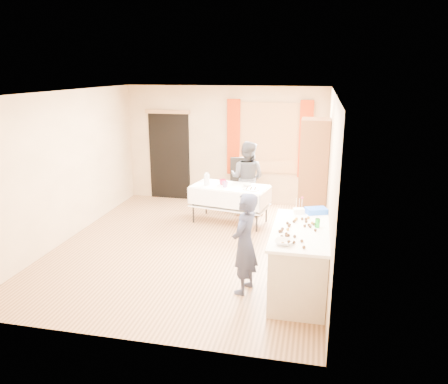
% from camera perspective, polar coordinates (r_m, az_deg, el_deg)
% --- Properties ---
extents(floor, '(4.50, 5.50, 0.02)m').
position_cam_1_polar(floor, '(7.61, -4.32, -7.14)').
color(floor, '#9E7047').
rests_on(floor, ground).
extents(ceiling, '(4.50, 5.50, 0.02)m').
position_cam_1_polar(ceiling, '(7.02, -4.77, 12.97)').
color(ceiling, white).
rests_on(ceiling, floor).
extents(wall_back, '(4.50, 0.02, 2.60)m').
position_cam_1_polar(wall_back, '(9.83, 0.09, 6.14)').
color(wall_back, tan).
rests_on(wall_back, floor).
extents(wall_front, '(4.50, 0.02, 2.60)m').
position_cam_1_polar(wall_front, '(4.74, -14.12, -5.09)').
color(wall_front, tan).
rests_on(wall_front, floor).
extents(wall_left, '(0.02, 5.50, 2.60)m').
position_cam_1_polar(wall_left, '(8.14, -20.00, 3.13)').
color(wall_left, tan).
rests_on(wall_left, floor).
extents(wall_right, '(0.02, 5.50, 2.60)m').
position_cam_1_polar(wall_right, '(6.91, 13.73, 1.53)').
color(wall_right, tan).
rests_on(wall_right, floor).
extents(window_frame, '(1.32, 0.06, 1.52)m').
position_cam_1_polar(window_frame, '(9.60, 5.93, 7.03)').
color(window_frame, olive).
rests_on(window_frame, wall_back).
extents(window_pane, '(1.20, 0.02, 1.40)m').
position_cam_1_polar(window_pane, '(9.58, 5.92, 7.02)').
color(window_pane, white).
rests_on(window_pane, wall_back).
extents(curtain_left, '(0.28, 0.06, 1.65)m').
position_cam_1_polar(curtain_left, '(9.66, 1.26, 7.17)').
color(curtain_left, '#8F2405').
rests_on(curtain_left, wall_back).
extents(curtain_right, '(0.28, 0.06, 1.65)m').
position_cam_1_polar(curtain_right, '(9.50, 10.60, 6.75)').
color(curtain_right, '#8F2405').
rests_on(curtain_right, wall_back).
extents(doorway, '(0.95, 0.04, 2.00)m').
position_cam_1_polar(doorway, '(10.20, -7.13, 4.66)').
color(doorway, black).
rests_on(doorway, floor).
extents(door_lintel, '(1.05, 0.06, 0.08)m').
position_cam_1_polar(door_lintel, '(10.03, -7.39, 10.35)').
color(door_lintel, olive).
rests_on(door_lintel, wall_back).
extents(cabinet, '(0.50, 0.60, 2.11)m').
position_cam_1_polar(cabinet, '(8.08, 11.56, 1.90)').
color(cabinet, brown).
rests_on(cabinet, floor).
extents(counter, '(0.77, 1.62, 0.91)m').
position_cam_1_polar(counter, '(6.05, 9.86, -8.85)').
color(counter, '#BBAE9B').
rests_on(counter, floor).
extents(party_table, '(1.59, 1.02, 0.75)m').
position_cam_1_polar(party_table, '(8.59, 0.79, -1.15)').
color(party_table, black).
rests_on(party_table, floor).
extents(chair, '(0.50, 0.50, 1.10)m').
position_cam_1_polar(chair, '(9.50, 2.07, -0.23)').
color(chair, black).
rests_on(chair, floor).
extents(girl, '(0.67, 0.58, 1.40)m').
position_cam_1_polar(girl, '(5.88, 2.72, -6.73)').
color(girl, '#232742').
rests_on(girl, floor).
extents(woman, '(1.00, 0.91, 1.53)m').
position_cam_1_polar(woman, '(9.06, 3.03, 1.83)').
color(woman, black).
rests_on(woman, floor).
extents(soda_can, '(0.08, 0.08, 0.12)m').
position_cam_1_polar(soda_can, '(5.96, 12.11, -3.98)').
color(soda_can, '#188E21').
rests_on(soda_can, counter).
extents(mixing_bowl, '(0.27, 0.27, 0.05)m').
position_cam_1_polar(mixing_bowl, '(5.34, 7.82, -6.50)').
color(mixing_bowl, white).
rests_on(mixing_bowl, counter).
extents(foam_block, '(0.17, 0.14, 0.08)m').
position_cam_1_polar(foam_block, '(6.46, 9.74, -2.47)').
color(foam_block, white).
rests_on(foam_block, counter).
extents(blue_basket, '(0.35, 0.30, 0.08)m').
position_cam_1_polar(blue_basket, '(6.53, 11.94, -2.40)').
color(blue_basket, blue).
rests_on(blue_basket, counter).
extents(pitcher, '(0.15, 0.15, 0.22)m').
position_cam_1_polar(pitcher, '(8.54, -2.27, 1.62)').
color(pitcher, silver).
rests_on(pitcher, party_table).
extents(cup_red, '(0.22, 0.22, 0.11)m').
position_cam_1_polar(cup_red, '(8.59, -0.17, 1.32)').
color(cup_red, '#AD1A3A').
rests_on(cup_red, party_table).
extents(cup_rainbow, '(0.16, 0.16, 0.11)m').
position_cam_1_polar(cup_rainbow, '(8.40, 0.13, 1.00)').
color(cup_rainbow, red).
rests_on(cup_rainbow, party_table).
extents(small_bowl, '(0.27, 0.27, 0.05)m').
position_cam_1_polar(small_bowl, '(8.50, 3.05, 0.95)').
color(small_bowl, white).
rests_on(small_bowl, party_table).
extents(pastry_tray, '(0.34, 0.31, 0.02)m').
position_cam_1_polar(pastry_tray, '(8.23, 3.55, 0.34)').
color(pastry_tray, white).
rests_on(pastry_tray, party_table).
extents(bottle, '(0.11, 0.11, 0.15)m').
position_cam_1_polar(bottle, '(8.90, -2.35, 1.99)').
color(bottle, white).
rests_on(bottle, party_table).
extents(cake_balls, '(0.51, 1.12, 0.04)m').
position_cam_1_polar(cake_balls, '(5.81, 9.45, -4.79)').
color(cake_balls, '#3F2314').
rests_on(cake_balls, counter).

